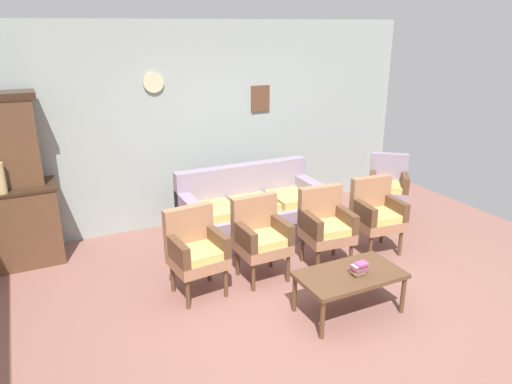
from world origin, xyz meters
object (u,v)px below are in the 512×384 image
object	(u,v)px
floral_couch	(252,212)
armchair_near_cabinet	(261,235)
coffee_table	(350,277)
side_cabinet	(8,227)
armchair_row_middle	(196,248)
armchair_by_doorway	(326,224)
vase_on_cabinet	(0,178)
book_stack_on_table	(359,268)
wingback_chair_by_fireplace	(388,184)
armchair_near_couch_end	(376,212)

from	to	relation	value
floral_couch	armchair_near_cabinet	bearing A→B (deg)	-110.52
armchair_near_cabinet	coffee_table	size ratio (longest dim) A/B	0.90
side_cabinet	armchair_row_middle	world-z (taller)	side_cabinet
side_cabinet	armchair_row_middle	distance (m)	2.29
side_cabinet	floral_couch	xyz separation A→B (m)	(2.83, -0.49, -0.14)
armchair_near_cabinet	armchair_by_doorway	size ratio (longest dim) A/B	1.00
vase_on_cabinet	armchair_row_middle	xyz separation A→B (m)	(1.69, -1.33, -0.60)
armchair_row_middle	book_stack_on_table	size ratio (longest dim) A/B	5.64
side_cabinet	wingback_chair_by_fireplace	size ratio (longest dim) A/B	1.28
armchair_row_middle	coffee_table	distance (m)	1.55
floral_couch	armchair_near_cabinet	distance (m)	1.10
armchair_by_doorway	wingback_chair_by_fireplace	bearing A→B (deg)	26.93
side_cabinet	coffee_table	world-z (taller)	side_cabinet
coffee_table	side_cabinet	bearing A→B (deg)	139.20
armchair_near_cabinet	coffee_table	xyz separation A→B (m)	(0.45, -0.99, -0.12)
armchair_by_doorway	coffee_table	bearing A→B (deg)	-110.33
side_cabinet	book_stack_on_table	bearing A→B (deg)	-40.87
side_cabinet	floral_couch	distance (m)	2.88
side_cabinet	armchair_near_couch_end	xyz separation A→B (m)	(4.00, -1.54, 0.03)
floral_couch	coffee_table	distance (m)	2.01
side_cabinet	coffee_table	size ratio (longest dim) A/B	1.16
floral_couch	wingback_chair_by_fireplace	distance (m)	2.05
wingback_chair_by_fireplace	floral_couch	bearing A→B (deg)	172.82
side_cabinet	book_stack_on_table	size ratio (longest dim) A/B	7.24
floral_couch	armchair_row_middle	xyz separation A→B (m)	(-1.12, -1.02, 0.17)
armchair_by_doorway	book_stack_on_table	size ratio (longest dim) A/B	5.64
vase_on_cabinet	floral_couch	world-z (taller)	vase_on_cabinet
floral_couch	armchair_by_doorway	distance (m)	1.17
vase_on_cabinet	book_stack_on_table	world-z (taller)	vase_on_cabinet
vase_on_cabinet	armchair_near_cabinet	bearing A→B (deg)	-28.76
wingback_chair_by_fireplace	side_cabinet	bearing A→B (deg)	171.23
side_cabinet	armchair_row_middle	bearing A→B (deg)	-41.46
side_cabinet	coffee_table	xyz separation A→B (m)	(2.90, -2.50, -0.09)
vase_on_cabinet	book_stack_on_table	xyz separation A→B (m)	(2.94, -2.38, -0.61)
armchair_near_cabinet	vase_on_cabinet	bearing A→B (deg)	151.24
side_cabinet	wingback_chair_by_fireplace	xyz separation A→B (m)	(4.86, -0.75, 0.03)
armchair_near_cabinet	armchair_near_couch_end	world-z (taller)	same
armchair_near_cabinet	coffee_table	world-z (taller)	armchair_near_cabinet
armchair_by_doorway	armchair_near_couch_end	xyz separation A→B (m)	(0.75, 0.03, 0.00)
armchair_row_middle	side_cabinet	bearing A→B (deg)	138.54
vase_on_cabinet	armchair_near_couch_end	xyz separation A→B (m)	(3.98, -1.36, -0.60)
coffee_table	book_stack_on_table	world-z (taller)	book_stack_on_table
floral_couch	armchair_near_couch_end	xyz separation A→B (m)	(1.17, -1.05, 0.17)
book_stack_on_table	armchair_row_middle	bearing A→B (deg)	139.97
vase_on_cabinet	armchair_near_couch_end	size ratio (longest dim) A/B	0.37
armchair_by_doorway	wingback_chair_by_fireplace	xyz separation A→B (m)	(1.61, 0.82, 0.00)
armchair_near_cabinet	coffee_table	bearing A→B (deg)	-65.46
side_cabinet	wingback_chair_by_fireplace	distance (m)	4.92
vase_on_cabinet	coffee_table	xyz separation A→B (m)	(2.88, -2.32, -0.72)
armchair_near_couch_end	wingback_chair_by_fireplace	world-z (taller)	same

